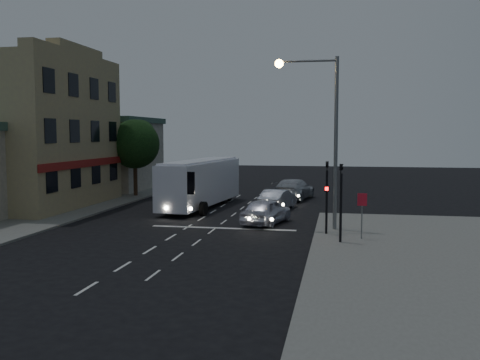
% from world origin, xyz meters
% --- Properties ---
extents(ground, '(120.00, 120.00, 0.00)m').
position_xyz_m(ground, '(0.00, 0.00, 0.00)').
color(ground, black).
extents(sidewalk_near, '(12.00, 24.00, 0.12)m').
position_xyz_m(sidewalk_near, '(13.00, -4.00, 0.06)').
color(sidewalk_near, slate).
rests_on(sidewalk_near, ground).
extents(sidewalk_far, '(12.00, 50.00, 0.12)m').
position_xyz_m(sidewalk_far, '(-13.00, 8.00, 0.06)').
color(sidewalk_far, slate).
rests_on(sidewalk_far, ground).
extents(road_markings, '(8.00, 30.55, 0.01)m').
position_xyz_m(road_markings, '(1.29, 3.31, 0.00)').
color(road_markings, silver).
rests_on(road_markings, ground).
extents(tour_bus, '(3.34, 11.05, 3.34)m').
position_xyz_m(tour_bus, '(-1.29, 9.87, 1.80)').
color(tour_bus, white).
rests_on(tour_bus, ground).
extents(car_suv, '(2.78, 4.69, 1.50)m').
position_xyz_m(car_suv, '(4.14, 3.80, 0.75)').
color(car_suv, silver).
rests_on(car_suv, ground).
extents(car_sedan_a, '(2.30, 4.44, 1.39)m').
position_xyz_m(car_sedan_a, '(4.11, 9.71, 0.70)').
color(car_sedan_a, silver).
rests_on(car_sedan_a, ground).
extents(car_sedan_b, '(3.25, 5.96, 1.64)m').
position_xyz_m(car_sedan_b, '(4.68, 15.52, 0.82)').
color(car_sedan_b, silver).
rests_on(car_sedan_b, ground).
extents(traffic_signal_main, '(0.25, 0.35, 4.10)m').
position_xyz_m(traffic_signal_main, '(7.60, 0.78, 2.42)').
color(traffic_signal_main, black).
rests_on(traffic_signal_main, sidewalk_near).
extents(traffic_signal_side, '(0.18, 0.15, 4.10)m').
position_xyz_m(traffic_signal_side, '(8.30, -1.20, 2.42)').
color(traffic_signal_side, black).
rests_on(traffic_signal_side, sidewalk_near).
extents(regulatory_sign, '(0.45, 0.12, 2.20)m').
position_xyz_m(regulatory_sign, '(9.30, -0.24, 1.60)').
color(regulatory_sign, slate).
rests_on(regulatory_sign, sidewalk_near).
extents(streetlight, '(3.32, 0.44, 9.00)m').
position_xyz_m(streetlight, '(7.34, 2.20, 5.73)').
color(streetlight, slate).
rests_on(streetlight, sidewalk_near).
extents(main_building, '(10.12, 12.00, 11.00)m').
position_xyz_m(main_building, '(-13.96, 8.00, 5.16)').
color(main_building, tan).
rests_on(main_building, sidewalk_far).
extents(low_building_north, '(9.40, 9.40, 6.50)m').
position_xyz_m(low_building_north, '(-13.50, 20.00, 3.39)').
color(low_building_north, gray).
rests_on(low_building_north, sidewalk_far).
extents(street_tree, '(4.00, 4.00, 6.20)m').
position_xyz_m(street_tree, '(-8.21, 15.02, 4.50)').
color(street_tree, black).
rests_on(street_tree, sidewalk_far).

